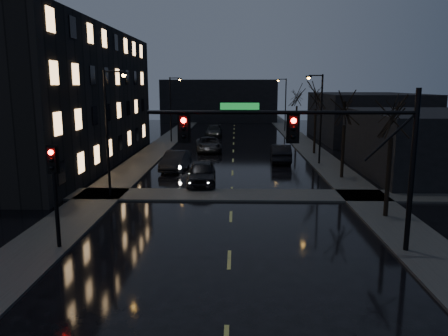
# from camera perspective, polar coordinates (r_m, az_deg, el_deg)

# --- Properties ---
(sidewalk_left) EXTENTS (3.00, 140.00, 0.12)m
(sidewalk_left) POSITION_cam_1_polar(r_m,az_deg,el_deg) (45.42, -9.59, 1.76)
(sidewalk_left) COLOR #2D2D2B
(sidewalk_left) RESTS_ON ground
(sidewalk_right) EXTENTS (3.00, 140.00, 0.12)m
(sidewalk_right) POSITION_cam_1_polar(r_m,az_deg,el_deg) (45.33, 12.02, 1.65)
(sidewalk_right) COLOR #2D2D2B
(sidewalk_right) RESTS_ON ground
(sidewalk_cross) EXTENTS (40.00, 3.00, 0.12)m
(sidewalk_cross) POSITION_cam_1_polar(r_m,az_deg,el_deg) (28.40, 1.00, -3.55)
(sidewalk_cross) COLOR #2D2D2B
(sidewalk_cross) RESTS_ON ground
(apartment_block) EXTENTS (12.00, 30.00, 12.00)m
(apartment_block) POSITION_cam_1_polar(r_m,az_deg,el_deg) (42.46, -21.95, 8.57)
(apartment_block) COLOR black
(apartment_block) RESTS_ON ground
(commercial_right_near) EXTENTS (10.00, 14.00, 5.00)m
(commercial_right_near) POSITION_cam_1_polar(r_m,az_deg,el_deg) (38.47, 24.93, 2.94)
(commercial_right_near) COLOR black
(commercial_right_near) RESTS_ON ground
(commercial_right_far) EXTENTS (12.00, 18.00, 6.00)m
(commercial_right_far) POSITION_cam_1_polar(r_m,az_deg,el_deg) (59.56, 17.98, 6.36)
(commercial_right_far) COLOR black
(commercial_right_far) RESTS_ON ground
(far_block) EXTENTS (22.00, 10.00, 8.00)m
(far_block) POSITION_cam_1_polar(r_m,az_deg,el_deg) (87.12, -0.61, 8.81)
(far_block) COLOR black
(far_block) RESTS_ON ground
(signal_mast) EXTENTS (11.11, 0.41, 7.00)m
(signal_mast) POSITION_cam_1_polar(r_m,az_deg,el_deg) (18.50, 12.80, 3.57)
(signal_mast) COLOR black
(signal_mast) RESTS_ON ground
(signal_pole_left) EXTENTS (0.35, 0.41, 4.53)m
(signal_pole_left) POSITION_cam_1_polar(r_m,az_deg,el_deg) (20.02, -21.26, -1.76)
(signal_pole_left) COLOR black
(signal_pole_left) RESTS_ON ground
(tree_near) EXTENTS (3.52, 3.52, 8.08)m
(tree_near) POSITION_cam_1_polar(r_m,az_deg,el_deg) (24.43, 21.26, 8.00)
(tree_near) COLOR black
(tree_near) RESTS_ON ground
(tree_mid_a) EXTENTS (3.30, 3.30, 7.58)m
(tree_mid_a) POSITION_cam_1_polar(r_m,az_deg,el_deg) (34.02, 15.57, 8.28)
(tree_mid_a) COLOR black
(tree_mid_a) RESTS_ON ground
(tree_mid_b) EXTENTS (3.74, 3.74, 8.59)m
(tree_mid_b) POSITION_cam_1_polar(r_m,az_deg,el_deg) (45.74, 11.99, 9.98)
(tree_mid_b) COLOR black
(tree_mid_b) RESTS_ON ground
(tree_far) EXTENTS (3.43, 3.43, 7.88)m
(tree_far) POSITION_cam_1_polar(r_m,az_deg,el_deg) (59.58, 9.54, 9.69)
(tree_far) COLOR black
(tree_far) RESTS_ON ground
(streetlight_l_near) EXTENTS (1.53, 0.28, 8.00)m
(streetlight_l_near) POSITION_cam_1_polar(r_m,az_deg,el_deg) (28.21, -14.64, 5.73)
(streetlight_l_near) COLOR black
(streetlight_l_near) RESTS_ON ground
(streetlight_l_far) EXTENTS (1.53, 0.28, 8.00)m
(streetlight_l_far) POSITION_cam_1_polar(r_m,az_deg,el_deg) (54.62, -6.78, 8.32)
(streetlight_l_far) COLOR black
(streetlight_l_far) RESTS_ON ground
(streetlight_r_mid) EXTENTS (1.53, 0.28, 8.00)m
(streetlight_r_mid) POSITION_cam_1_polar(r_m,az_deg,el_deg) (39.76, 12.27, 7.22)
(streetlight_r_mid) COLOR black
(streetlight_r_mid) RESTS_ON ground
(streetlight_r_far) EXTENTS (1.53, 0.28, 8.00)m
(streetlight_r_far) POSITION_cam_1_polar(r_m,az_deg,el_deg) (67.45, 7.87, 8.76)
(streetlight_r_far) COLOR black
(streetlight_r_far) RESTS_ON ground
(oncoming_car_a) EXTENTS (2.20, 5.10, 1.71)m
(oncoming_car_a) POSITION_cam_1_polar(r_m,az_deg,el_deg) (31.44, -2.97, -0.66)
(oncoming_car_a) COLOR black
(oncoming_car_a) RESTS_ON ground
(oncoming_car_b) EXTENTS (2.29, 5.05, 1.61)m
(oncoming_car_b) POSITION_cam_1_polar(r_m,az_deg,el_deg) (37.04, -6.31, 0.97)
(oncoming_car_b) COLOR black
(oncoming_car_b) RESTS_ON ground
(oncoming_car_c) EXTENTS (3.24, 5.87, 1.56)m
(oncoming_car_c) POSITION_cam_1_polar(r_m,az_deg,el_deg) (47.17, -2.03, 3.12)
(oncoming_car_c) COLOR black
(oncoming_car_c) RESTS_ON ground
(oncoming_car_d) EXTENTS (2.25, 5.43, 1.57)m
(oncoming_car_d) POSITION_cam_1_polar(r_m,az_deg,el_deg) (60.69, -1.32, 4.86)
(oncoming_car_d) COLOR black
(oncoming_car_d) RESTS_ON ground
(lead_car) EXTENTS (1.94, 5.10, 1.66)m
(lead_car) POSITION_cam_1_polar(r_m,az_deg,el_deg) (41.01, 7.40, 1.94)
(lead_car) COLOR black
(lead_car) RESTS_ON ground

